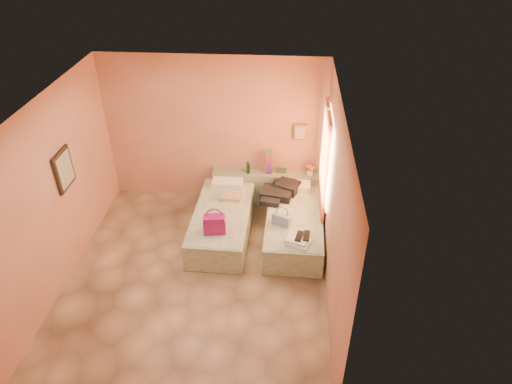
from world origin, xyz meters
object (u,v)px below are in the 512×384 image
at_px(flower_vase, 310,169).
at_px(magenta_handbag, 214,224).
at_px(blue_handbag, 282,219).
at_px(headboard_ledge, 267,187).
at_px(bed_right, 294,225).
at_px(water_bottle, 248,168).
at_px(bed_left, 222,222).
at_px(green_book, 281,170).
at_px(towel_stack, 299,241).

distance_m(flower_vase, magenta_handbag, 2.24).
bearing_deg(blue_handbag, headboard_ledge, 125.64).
xyz_separation_m(headboard_ledge, blue_handbag, (0.31, -1.35, 0.27)).
distance_m(bed_right, water_bottle, 1.44).
relative_size(bed_left, blue_handbag, 6.61).
bearing_deg(flower_vase, green_book, 170.79).
bearing_deg(bed_right, green_book, 104.52).
distance_m(bed_right, magenta_handbag, 1.46).
distance_m(bed_left, blue_handbag, 1.12).
bearing_deg(bed_left, towel_stack, -29.46).
distance_m(water_bottle, flower_vase, 1.15).
relative_size(blue_handbag, towel_stack, 0.86).
relative_size(headboard_ledge, bed_right, 1.02).
xyz_separation_m(green_book, magenta_handbag, (-1.01, -1.71, -0.00)).
xyz_separation_m(water_bottle, blue_handbag, (0.66, -1.32, -0.17)).
bearing_deg(water_bottle, flower_vase, 1.18).
bearing_deg(green_book, magenta_handbag, -116.04).
xyz_separation_m(magenta_handbag, towel_stack, (1.33, -0.19, -0.11)).
distance_m(bed_left, magenta_handbag, 0.72).
xyz_separation_m(headboard_ledge, bed_left, (-0.72, -1.05, -0.08)).
bearing_deg(magenta_handbag, water_bottle, 68.41).
relative_size(bed_right, green_book, 10.26).
bearing_deg(bed_right, towel_stack, -84.20).
bearing_deg(bed_left, bed_right, 1.27).
distance_m(bed_left, green_book, 1.55).
xyz_separation_m(magenta_handbag, blue_handbag, (1.06, 0.28, -0.07)).
bearing_deg(headboard_ledge, bed_right, -63.43).
xyz_separation_m(flower_vase, towel_stack, (-0.21, -1.81, -0.23)).
distance_m(magenta_handbag, towel_stack, 1.35).
relative_size(water_bottle, green_book, 1.20).
relative_size(bed_left, towel_stack, 5.71).
bearing_deg(green_book, bed_right, -72.21).
height_order(blue_handbag, towel_stack, blue_handbag).
relative_size(bed_left, flower_vase, 7.86).
relative_size(green_book, blue_handbag, 0.64).
xyz_separation_m(headboard_ledge, towel_stack, (0.59, -1.83, 0.23)).
bearing_deg(water_bottle, bed_left, -109.64).
xyz_separation_m(bed_right, flower_vase, (0.27, 1.04, 0.53)).
bearing_deg(magenta_handbag, headboard_ledge, 57.58).
bearing_deg(flower_vase, bed_right, -104.54).
bearing_deg(blue_handbag, towel_stack, -36.60).
bearing_deg(flower_vase, bed_left, -145.58).
relative_size(magenta_handbag, blue_handbag, 1.15).
bearing_deg(magenta_handbag, towel_stack, -16.00).
xyz_separation_m(water_bottle, magenta_handbag, (-0.39, -1.60, -0.10)).
xyz_separation_m(water_bottle, green_book, (0.62, 0.11, -0.10)).
distance_m(bed_right, towel_stack, 0.83).
height_order(bed_left, magenta_handbag, magenta_handbag).
bearing_deg(water_bottle, green_book, 10.10).
height_order(bed_left, water_bottle, water_bottle).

